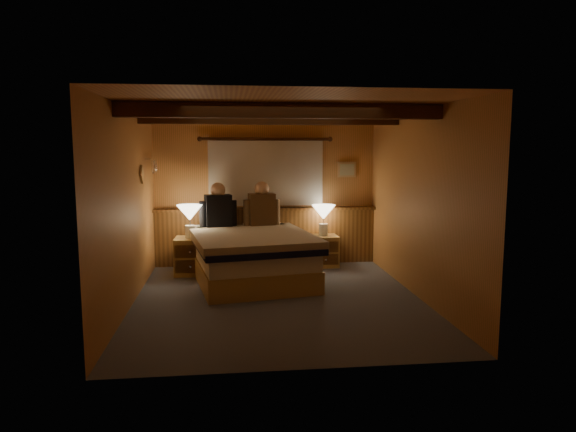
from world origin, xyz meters
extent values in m
plane|color=#4A4D59|center=(0.00, 0.00, 0.00)|extent=(4.20, 4.20, 0.00)
plane|color=tan|center=(0.00, 0.00, 2.40)|extent=(4.20, 4.20, 0.00)
plane|color=#C47D46|center=(0.00, 2.10, 1.20)|extent=(3.60, 0.00, 3.60)
plane|color=#C47D46|center=(-1.80, 0.00, 1.20)|extent=(0.00, 4.20, 4.20)
plane|color=#C47D46|center=(1.80, 0.00, 1.20)|extent=(0.00, 4.20, 4.20)
plane|color=#C47D46|center=(0.00, -2.10, 1.20)|extent=(3.60, 0.00, 3.60)
cube|color=brown|center=(0.00, 2.04, 0.45)|extent=(3.60, 0.12, 0.90)
cube|color=brown|center=(0.00, 1.98, 0.92)|extent=(3.60, 0.22, 0.04)
cylinder|color=#3F210F|center=(0.00, 2.02, 2.05)|extent=(2.10, 0.05, 0.05)
sphere|color=#3F210F|center=(-1.05, 2.02, 2.05)|extent=(0.08, 0.08, 0.08)
sphere|color=#3F210F|center=(1.05, 2.02, 2.05)|extent=(0.08, 0.08, 0.08)
cube|color=beige|center=(0.00, 2.03, 1.50)|extent=(1.85, 0.08, 1.05)
cube|color=#3F210F|center=(0.00, -0.60, 2.31)|extent=(3.60, 0.15, 0.16)
cube|color=#3F210F|center=(0.00, 0.90, 2.31)|extent=(3.60, 0.15, 0.16)
cylinder|color=silver|center=(-1.74, 1.60, 1.75)|extent=(0.03, 0.55, 0.03)
torus|color=silver|center=(-1.71, 1.45, 1.63)|extent=(0.01, 0.21, 0.21)
torus|color=silver|center=(-1.71, 1.68, 1.63)|extent=(0.01, 0.21, 0.21)
cube|color=tan|center=(1.35, 2.08, 1.55)|extent=(0.30, 0.03, 0.25)
cube|color=beige|center=(1.35, 2.06, 1.55)|extent=(0.24, 0.01, 0.19)
cube|color=#B38A4C|center=(-0.30, 0.97, 0.15)|extent=(1.84, 2.25, 0.30)
cube|color=white|center=(-0.30, 0.97, 0.42)|extent=(1.80, 2.21, 0.24)
cube|color=black|center=(-0.25, 0.72, 0.58)|extent=(1.83, 1.86, 0.08)
cube|color=tan|center=(-0.28, 0.85, 0.65)|extent=(1.91, 2.07, 0.12)
cube|color=white|center=(-0.81, 1.68, 0.63)|extent=(0.66, 0.44, 0.16)
cube|color=white|center=(-0.06, 1.81, 0.63)|extent=(0.66, 0.44, 0.16)
cube|color=#B38A4C|center=(-1.17, 1.47, 0.28)|extent=(0.52, 0.47, 0.56)
cube|color=brown|center=(-1.18, 1.25, 0.39)|extent=(0.46, 0.04, 0.20)
cube|color=brown|center=(-1.18, 1.25, 0.17)|extent=(0.46, 0.04, 0.20)
cylinder|color=silver|center=(-1.18, 1.25, 0.39)|extent=(0.03, 0.03, 0.03)
cylinder|color=silver|center=(-1.18, 1.25, 0.17)|extent=(0.03, 0.03, 0.03)
cube|color=#B38A4C|center=(0.91, 1.78, 0.25)|extent=(0.46, 0.42, 0.50)
cube|color=brown|center=(0.91, 1.58, 0.35)|extent=(0.41, 0.03, 0.18)
cube|color=brown|center=(0.91, 1.58, 0.15)|extent=(0.41, 0.03, 0.18)
cylinder|color=silver|center=(0.91, 1.58, 0.35)|extent=(0.03, 0.03, 0.03)
cylinder|color=silver|center=(0.91, 1.58, 0.15)|extent=(0.03, 0.03, 0.03)
cylinder|color=silver|center=(-1.19, 1.48, 0.66)|extent=(0.15, 0.15, 0.19)
cylinder|color=silver|center=(-1.19, 1.48, 0.78)|extent=(0.03, 0.03, 0.11)
cone|color=#FFECC6|center=(-1.19, 1.48, 0.94)|extent=(0.38, 0.38, 0.23)
cylinder|color=silver|center=(0.91, 1.80, 0.60)|extent=(0.15, 0.15, 0.19)
cylinder|color=silver|center=(0.91, 1.80, 0.72)|extent=(0.03, 0.03, 0.11)
cone|color=#FFECC6|center=(0.91, 1.80, 0.88)|extent=(0.38, 0.38, 0.23)
cube|color=black|center=(-0.77, 1.62, 0.94)|extent=(0.43, 0.31, 0.52)
cylinder|color=black|center=(-0.99, 1.57, 0.89)|extent=(0.12, 0.12, 0.42)
cylinder|color=black|center=(-0.55, 1.67, 0.89)|extent=(0.12, 0.12, 0.42)
sphere|color=tan|center=(-0.77, 1.62, 1.27)|extent=(0.23, 0.23, 0.23)
cube|color=#523921|center=(-0.09, 1.69, 0.94)|extent=(0.43, 0.29, 0.52)
cylinder|color=#523921|center=(-0.32, 1.65, 0.90)|extent=(0.13, 0.13, 0.42)
cylinder|color=#523921|center=(0.14, 1.73, 0.90)|extent=(0.13, 0.13, 0.42)
sphere|color=tan|center=(-0.09, 1.69, 1.27)|extent=(0.23, 0.23, 0.23)
cube|color=black|center=(-1.10, 1.55, 0.15)|extent=(0.56, 0.40, 0.30)
cylinder|color=black|center=(-1.10, 1.55, 0.32)|extent=(0.14, 0.31, 0.08)
camera|label=1|loc=(-0.60, -6.29, 1.91)|focal=32.00mm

